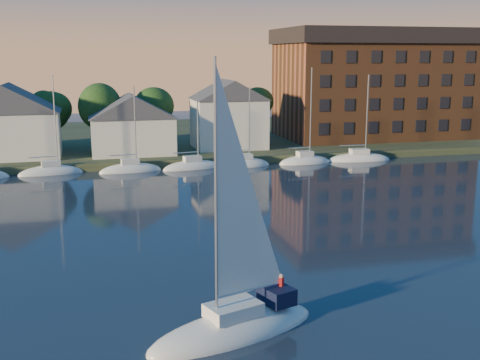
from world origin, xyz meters
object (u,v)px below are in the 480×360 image
object	(u,v)px
hero_sailboat	(236,321)
clubhouse_centre	(132,123)
clubhouse_west	(7,120)
condo_block	(374,83)
clubhouse_east	(228,113)

from	to	relation	value
hero_sailboat	clubhouse_centre	bearing A→B (deg)	-108.04
clubhouse_west	condo_block	size ratio (longest dim) A/B	0.44
condo_block	clubhouse_east	bearing A→B (deg)	-167.11
condo_block	clubhouse_west	bearing A→B (deg)	-172.93
condo_block	hero_sailboat	world-z (taller)	condo_block
clubhouse_centre	hero_sailboat	distance (m)	54.60
clubhouse_centre	condo_block	world-z (taller)	condo_block
clubhouse_east	hero_sailboat	xyz separation A→B (m)	(-13.26, -56.41, -5.37)
clubhouse_west	condo_block	world-z (taller)	condo_block
clubhouse_centre	clubhouse_east	distance (m)	14.17
clubhouse_west	clubhouse_east	size ratio (longest dim) A/B	1.30
condo_block	hero_sailboat	bearing A→B (deg)	-122.19
clubhouse_west	condo_block	xyz separation A→B (m)	(56.00, 6.95, 3.86)
clubhouse_east	hero_sailboat	size ratio (longest dim) A/B	0.69
clubhouse_west	clubhouse_centre	distance (m)	16.05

